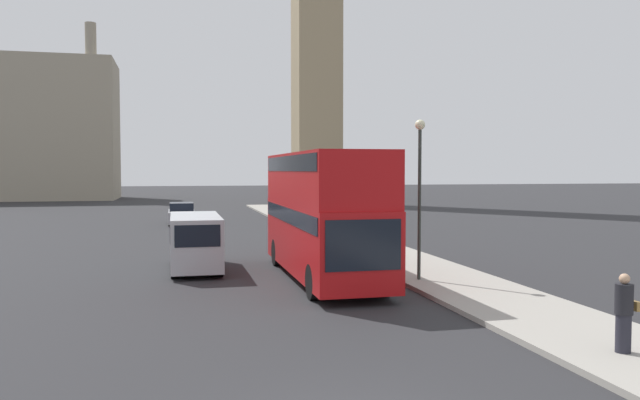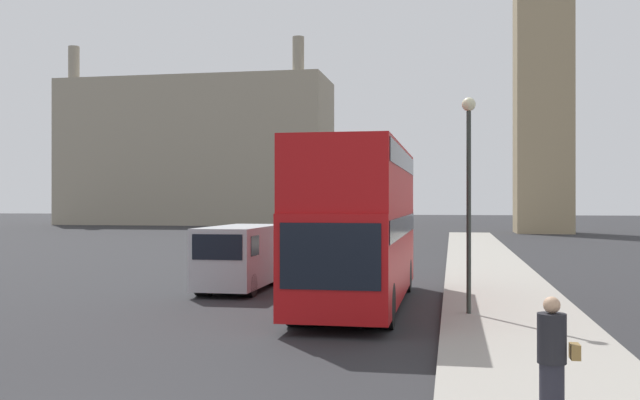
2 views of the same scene
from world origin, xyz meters
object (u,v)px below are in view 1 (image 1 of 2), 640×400
object	(u,v)px
red_double_decker_bus	(323,209)
white_van	(195,241)
street_lamp	(420,175)
pedestrian	(624,313)
parked_sedan	(182,215)

from	to	relation	value
red_double_decker_bus	white_van	world-z (taller)	red_double_decker_bus
red_double_decker_bus	street_lamp	bearing A→B (deg)	-28.62
pedestrian	street_lamp	size ratio (longest dim) A/B	0.30
red_double_decker_bus	parked_sedan	size ratio (longest dim) A/B	2.17
red_double_decker_bus	parked_sedan	bearing A→B (deg)	101.05
white_van	street_lamp	distance (m)	9.35
white_van	street_lamp	xyz separation A→B (m)	(7.63, -4.70, 2.67)
street_lamp	red_double_decker_bus	bearing A→B (deg)	151.38
red_double_decker_bus	pedestrian	xyz separation A→B (m)	(3.97, -10.98, -1.58)
white_van	pedestrian	distance (m)	16.36
red_double_decker_bus	street_lamp	xyz separation A→B (m)	(3.10, -1.69, 1.29)
white_van	parked_sedan	xyz separation A→B (m)	(-0.31, 21.78, -0.46)
white_van	pedestrian	world-z (taller)	white_van
white_van	parked_sedan	world-z (taller)	white_van
red_double_decker_bus	parked_sedan	xyz separation A→B (m)	(-4.84, 24.78, -1.85)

